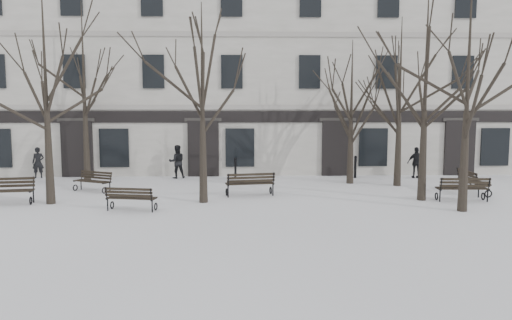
{
  "coord_description": "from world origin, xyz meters",
  "views": [
    {
      "loc": [
        -1.57,
        -17.95,
        3.68
      ],
      "look_at": [
        -0.91,
        3.0,
        1.39
      ],
      "focal_mm": 35.0,
      "sensor_mm": 36.0,
      "label": 1
    }
  ],
  "objects_px": {
    "tree_0": "(45,64)",
    "tree_2": "(426,65)",
    "tree_1": "(202,79)",
    "bench_3": "(93,181)",
    "bench_0": "(6,190)",
    "bench_5": "(472,181)",
    "bench_4": "(250,183)",
    "tree_3": "(469,62)",
    "bench_1": "(131,198)",
    "bench_2": "(463,188)"
  },
  "relations": [
    {
      "from": "bench_2",
      "to": "bench_5",
      "type": "xyz_separation_m",
      "value": [
        1.16,
        1.71,
        0.02
      ]
    },
    {
      "from": "bench_1",
      "to": "bench_5",
      "type": "distance_m",
      "value": 13.91
    },
    {
      "from": "bench_0",
      "to": "bench_2",
      "type": "height_order",
      "value": "bench_0"
    },
    {
      "from": "bench_0",
      "to": "bench_5",
      "type": "height_order",
      "value": "bench_0"
    },
    {
      "from": "bench_3",
      "to": "bench_2",
      "type": "bearing_deg",
      "value": 16.65
    },
    {
      "from": "tree_0",
      "to": "bench_5",
      "type": "height_order",
      "value": "tree_0"
    },
    {
      "from": "bench_1",
      "to": "bench_4",
      "type": "bearing_deg",
      "value": -135.82
    },
    {
      "from": "tree_2",
      "to": "bench_4",
      "type": "distance_m",
      "value": 8.22
    },
    {
      "from": "tree_1",
      "to": "bench_3",
      "type": "relative_size",
      "value": 4.19
    },
    {
      "from": "tree_0",
      "to": "bench_1",
      "type": "height_order",
      "value": "tree_0"
    },
    {
      "from": "bench_1",
      "to": "bench_3",
      "type": "height_order",
      "value": "bench_1"
    },
    {
      "from": "tree_0",
      "to": "bench_2",
      "type": "distance_m",
      "value": 16.38
    },
    {
      "from": "tree_0",
      "to": "tree_3",
      "type": "height_order",
      "value": "tree_0"
    },
    {
      "from": "bench_3",
      "to": "tree_0",
      "type": "bearing_deg",
      "value": -79.49
    },
    {
      "from": "bench_0",
      "to": "bench_2",
      "type": "relative_size",
      "value": 1.06
    },
    {
      "from": "bench_2",
      "to": "bench_5",
      "type": "height_order",
      "value": "bench_5"
    },
    {
      "from": "tree_2",
      "to": "tree_0",
      "type": "bearing_deg",
      "value": -178.9
    },
    {
      "from": "tree_0",
      "to": "tree_1",
      "type": "bearing_deg",
      "value": 0.9
    },
    {
      "from": "tree_3",
      "to": "bench_1",
      "type": "xyz_separation_m",
      "value": [
        -11.6,
        0.39,
        -4.69
      ]
    },
    {
      "from": "bench_0",
      "to": "bench_5",
      "type": "relative_size",
      "value": 1.03
    },
    {
      "from": "bench_1",
      "to": "bench_5",
      "type": "height_order",
      "value": "bench_5"
    },
    {
      "from": "bench_3",
      "to": "tree_2",
      "type": "bearing_deg",
      "value": 16.75
    },
    {
      "from": "tree_1",
      "to": "bench_1",
      "type": "relative_size",
      "value": 4.13
    },
    {
      "from": "tree_0",
      "to": "tree_2",
      "type": "relative_size",
      "value": 1.0
    },
    {
      "from": "bench_1",
      "to": "bench_2",
      "type": "xyz_separation_m",
      "value": [
        12.4,
        1.38,
        0.05
      ]
    },
    {
      "from": "tree_0",
      "to": "tree_3",
      "type": "distance_m",
      "value": 15.01
    },
    {
      "from": "bench_1",
      "to": "bench_3",
      "type": "relative_size",
      "value": 1.01
    },
    {
      "from": "bench_2",
      "to": "bench_5",
      "type": "bearing_deg",
      "value": -121.31
    },
    {
      "from": "bench_5",
      "to": "bench_0",
      "type": "bearing_deg",
      "value": 97.13
    },
    {
      "from": "tree_1",
      "to": "bench_4",
      "type": "distance_m",
      "value": 4.68
    },
    {
      "from": "tree_1",
      "to": "bench_0",
      "type": "height_order",
      "value": "tree_1"
    },
    {
      "from": "bench_0",
      "to": "bench_4",
      "type": "relative_size",
      "value": 1.0
    },
    {
      "from": "bench_2",
      "to": "tree_2",
      "type": "bearing_deg",
      "value": -8.48
    },
    {
      "from": "bench_5",
      "to": "tree_3",
      "type": "bearing_deg",
      "value": 152.31
    },
    {
      "from": "bench_0",
      "to": "tree_2",
      "type": "bearing_deg",
      "value": -7.25
    },
    {
      "from": "bench_5",
      "to": "bench_3",
      "type": "bearing_deg",
      "value": 88.11
    },
    {
      "from": "tree_1",
      "to": "tree_2",
      "type": "relative_size",
      "value": 0.9
    },
    {
      "from": "tree_3",
      "to": "bench_1",
      "type": "height_order",
      "value": "tree_3"
    },
    {
      "from": "tree_1",
      "to": "bench_4",
      "type": "xyz_separation_m",
      "value": [
        1.8,
        1.27,
        -4.12
      ]
    },
    {
      "from": "bench_0",
      "to": "bench_2",
      "type": "xyz_separation_m",
      "value": [
        17.34,
        0.03,
        -0.02
      ]
    },
    {
      "from": "tree_0",
      "to": "bench_0",
      "type": "xyz_separation_m",
      "value": [
        -1.64,
        -0.06,
        -4.64
      ]
    },
    {
      "from": "bench_1",
      "to": "bench_2",
      "type": "height_order",
      "value": "bench_2"
    },
    {
      "from": "bench_3",
      "to": "bench_4",
      "type": "xyz_separation_m",
      "value": [
        6.73,
        -1.34,
        0.07
      ]
    },
    {
      "from": "tree_1",
      "to": "bench_1",
      "type": "bearing_deg",
      "value": -148.41
    },
    {
      "from": "tree_1",
      "to": "bench_1",
      "type": "height_order",
      "value": "tree_1"
    },
    {
      "from": "tree_0",
      "to": "bench_0",
      "type": "relative_size",
      "value": 4.03
    },
    {
      "from": "tree_1",
      "to": "tree_3",
      "type": "height_order",
      "value": "tree_3"
    },
    {
      "from": "tree_0",
      "to": "bench_2",
      "type": "height_order",
      "value": "tree_0"
    },
    {
      "from": "bench_5",
      "to": "bench_1",
      "type": "bearing_deg",
      "value": 104.57
    },
    {
      "from": "bench_0",
      "to": "bench_3",
      "type": "bearing_deg",
      "value": 40.14
    }
  ]
}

